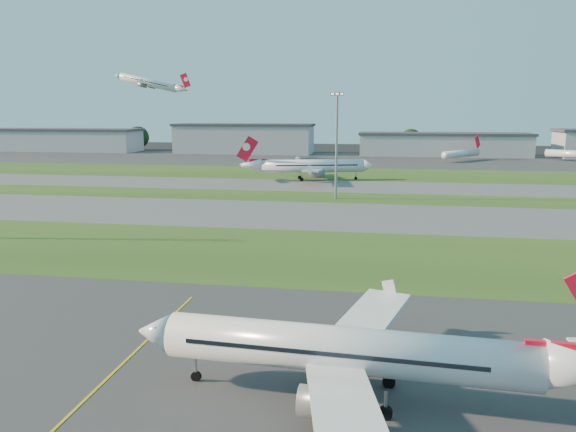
% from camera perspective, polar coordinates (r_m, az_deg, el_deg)
% --- Properties ---
extents(grass_strip_a, '(300.00, 34.00, 0.01)m').
position_cam_1_polar(grass_strip_a, '(87.96, -8.10, -3.48)').
color(grass_strip_a, '#244918').
rests_on(grass_strip_a, ground).
extents(taxiway_a, '(300.00, 32.00, 0.01)m').
position_cam_1_polar(taxiway_a, '(119.11, -3.29, 0.29)').
color(taxiway_a, '#515154').
rests_on(taxiway_a, ground).
extents(grass_strip_b, '(300.00, 18.00, 0.01)m').
position_cam_1_polar(grass_strip_b, '(143.26, -1.06, 2.04)').
color(grass_strip_b, '#244918').
rests_on(grass_strip_b, ground).
extents(taxiway_b, '(300.00, 26.00, 0.01)m').
position_cam_1_polar(taxiway_b, '(164.72, 0.36, 3.16)').
color(taxiway_b, '#515154').
rests_on(taxiway_b, ground).
extents(grass_strip_c, '(300.00, 40.00, 0.01)m').
position_cam_1_polar(grass_strip_c, '(197.13, 1.91, 4.37)').
color(grass_strip_c, '#244918').
rests_on(grass_strip_c, ground).
extents(apron_far, '(400.00, 80.00, 0.01)m').
position_cam_1_polar(apron_far, '(256.45, 3.73, 5.78)').
color(apron_far, '#333335').
rests_on(apron_far, ground).
extents(airliner_parked, '(33.99, 28.79, 10.60)m').
position_cam_1_polar(airliner_parked, '(42.81, 6.26, -13.55)').
color(airliner_parked, white).
rests_on(airliner_parked, ground).
extents(airliner_taxiing, '(39.01, 32.74, 12.43)m').
position_cam_1_polar(airliner_taxiing, '(176.39, 2.38, 5.06)').
color(airliner_taxiing, white).
rests_on(airliner_taxiing, ground).
extents(airliner_departing, '(33.18, 28.16, 10.36)m').
position_cam_1_polar(airliner_departing, '(269.03, -13.94, 13.00)').
color(airliner_departing, white).
extents(mini_jet_near, '(19.14, 23.48, 9.48)m').
position_cam_1_polar(mini_jet_near, '(257.46, 17.21, 6.08)').
color(mini_jet_near, white).
rests_on(mini_jet_near, ground).
extents(light_mast_centre, '(3.20, 0.70, 25.80)m').
position_cam_1_polar(light_mast_centre, '(137.83, 4.96, 7.86)').
color(light_mast_centre, gray).
rests_on(light_mast_centre, ground).
extents(hangar_far_west, '(91.80, 23.00, 12.20)m').
position_cam_1_polar(hangar_far_west, '(334.82, -22.34, 7.18)').
color(hangar_far_west, gray).
rests_on(hangar_far_west, ground).
extents(hangar_west, '(71.40, 23.00, 15.20)m').
position_cam_1_polar(hangar_west, '(293.35, -4.49, 7.86)').
color(hangar_west, gray).
rests_on(hangar_west, ground).
extents(hangar_east, '(81.60, 23.00, 11.20)m').
position_cam_1_polar(hangar_east, '(286.08, 15.50, 7.04)').
color(hangar_east, gray).
rests_on(hangar_east, ground).
extents(tree_far_west, '(11.00, 11.00, 12.00)m').
position_cam_1_polar(tree_far_west, '(367.92, -26.61, 7.15)').
color(tree_far_west, black).
rests_on(tree_far_west, ground).
extents(tree_west, '(12.10, 12.10, 13.20)m').
position_cam_1_polar(tree_west, '(329.12, -14.98, 7.74)').
color(tree_west, black).
rests_on(tree_west, ground).
extents(tree_mid_west, '(9.90, 9.90, 10.80)m').
position_cam_1_polar(tree_mid_west, '(299.23, 0.73, 7.60)').
color(tree_mid_west, black).
rests_on(tree_mid_west, ground).
extents(tree_mid_east, '(11.55, 11.55, 12.60)m').
position_cam_1_polar(tree_mid_east, '(298.87, 12.36, 7.54)').
color(tree_mid_east, black).
rests_on(tree_mid_east, ground).
extents(tree_east, '(10.45, 10.45, 11.40)m').
position_cam_1_polar(tree_east, '(309.56, 26.46, 6.66)').
color(tree_east, black).
rests_on(tree_east, ground).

